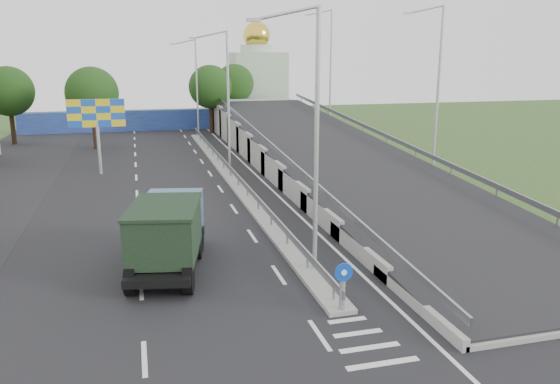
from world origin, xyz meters
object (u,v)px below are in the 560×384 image
object	(u,v)px
lamp_post_mid	(226,94)
billboard	(97,117)
sign_bollard	(343,286)
lamp_post_far	(195,82)
lamp_post_near	(312,129)
church	(257,81)
dump_truck	(168,231)

from	to	relation	value
lamp_post_mid	billboard	size ratio (longest dim) A/B	1.83
sign_bollard	lamp_post_far	bearing A→B (deg)	89.86
lamp_post_near	sign_bollard	bearing A→B (deg)	-91.64
sign_bollard	church	size ratio (longest dim) A/B	0.12
church	billboard	xyz separation A→B (m)	(-19.00, -32.00, -1.12)
lamp_post_far	billboard	bearing A→B (deg)	-116.84
lamp_post_mid	billboard	world-z (taller)	lamp_post_mid
lamp_post_near	lamp_post_mid	distance (m)	20.00
sign_bollard	lamp_post_far	world-z (taller)	lamp_post_far
billboard	church	bearing A→B (deg)	59.30
sign_bollard	dump_truck	size ratio (longest dim) A/B	0.24
lamp_post_mid	billboard	distance (m)	9.47
billboard	dump_truck	bearing A→B (deg)	-79.58
church	lamp_post_far	bearing A→B (deg)	-125.24
lamp_post_mid	dump_truck	bearing A→B (deg)	-106.71
church	dump_truck	size ratio (longest dim) A/B	1.99
billboard	sign_bollard	bearing A→B (deg)	-70.79
sign_bollard	church	distance (m)	58.84
dump_truck	lamp_post_near	bearing A→B (deg)	-8.21
church	dump_truck	xyz separation A→B (m)	(-15.31, -52.06, -3.70)
lamp_post_near	dump_truck	distance (m)	7.13
lamp_post_far	lamp_post_mid	bearing A→B (deg)	-90.00
church	sign_bollard	bearing A→B (deg)	-99.81
lamp_post_far	dump_truck	bearing A→B (deg)	-98.11
lamp_post_far	dump_truck	distance (m)	38.67
lamp_post_mid	church	distance (m)	35.41
billboard	dump_truck	xyz separation A→B (m)	(3.69, -20.06, -2.58)
sign_bollard	lamp_post_near	bearing A→B (deg)	88.36
lamp_post_far	church	bearing A→B (deg)	54.76
sign_bollard	church	xyz separation A→B (m)	(10.00, 57.83, 4.28)
lamp_post_mid	lamp_post_far	size ratio (longest dim) A/B	1.00
lamp_post_mid	sign_bollard	bearing A→B (deg)	-90.26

